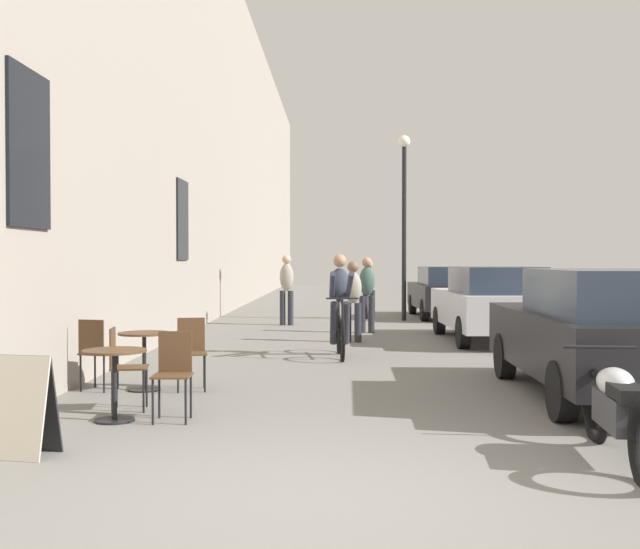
% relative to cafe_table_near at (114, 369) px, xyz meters
% --- Properties ---
extents(ground_plane, '(88.00, 88.00, 0.00)m').
position_rel_cafe_table_near_xyz_m(ground_plane, '(2.12, -2.48, -0.52)').
color(ground_plane, slate).
extents(building_facade_left, '(0.54, 68.00, 10.85)m').
position_rel_cafe_table_near_xyz_m(building_facade_left, '(-1.33, 11.52, 4.91)').
color(building_facade_left, gray).
rests_on(building_facade_left, ground_plane).
extents(cafe_table_near, '(0.64, 0.64, 0.72)m').
position_rel_cafe_table_near_xyz_m(cafe_table_near, '(0.00, 0.00, 0.00)').
color(cafe_table_near, black).
rests_on(cafe_table_near, ground_plane).
extents(cafe_chair_near_toward_street, '(0.43, 0.43, 0.89)m').
position_rel_cafe_table_near_xyz_m(cafe_chair_near_toward_street, '(-0.08, 0.56, -0.00)').
color(cafe_chair_near_toward_street, black).
rests_on(cafe_chair_near_toward_street, ground_plane).
extents(cafe_chair_near_toward_wall, '(0.39, 0.39, 0.89)m').
position_rel_cafe_table_near_xyz_m(cafe_chair_near_toward_wall, '(0.58, 0.08, -0.00)').
color(cafe_chair_near_toward_wall, black).
rests_on(cafe_chair_near_toward_wall, ground_plane).
extents(cafe_table_mid, '(0.64, 0.64, 0.72)m').
position_rel_cafe_table_near_xyz_m(cafe_table_mid, '(-0.16, 1.81, 0.00)').
color(cafe_table_mid, black).
rests_on(cafe_table_mid, ground_plane).
extents(cafe_chair_mid_toward_street, '(0.45, 0.45, 0.89)m').
position_rel_cafe_table_near_xyz_m(cafe_chair_mid_toward_street, '(0.41, 1.89, -0.00)').
color(cafe_chair_mid_toward_street, black).
rests_on(cafe_chair_mid_toward_street, ground_plane).
extents(cafe_chair_mid_toward_wall, '(0.46, 0.46, 0.89)m').
position_rel_cafe_table_near_xyz_m(cafe_chair_mid_toward_wall, '(-0.74, 1.74, -0.00)').
color(cafe_chair_mid_toward_wall, black).
rests_on(cafe_chair_mid_toward_wall, ground_plane).
extents(sandwich_board_sign, '(0.61, 0.47, 0.84)m').
position_rel_cafe_table_near_xyz_m(sandwich_board_sign, '(-0.38, -1.36, -0.11)').
color(sandwich_board_sign, black).
rests_on(sandwich_board_sign, ground_plane).
extents(cyclist_on_bicycle, '(0.52, 1.76, 1.74)m').
position_rel_cafe_table_near_xyz_m(cyclist_on_bicycle, '(2.28, 5.25, 0.29)').
color(cyclist_on_bicycle, black).
rests_on(cyclist_on_bicycle, ground_plane).
extents(pedestrian_near, '(0.37, 0.28, 1.59)m').
position_rel_cafe_table_near_xyz_m(pedestrian_near, '(2.53, 7.42, 0.37)').
color(pedestrian_near, '#26262D').
rests_on(pedestrian_near, ground_plane).
extents(pedestrian_mid, '(0.34, 0.25, 1.67)m').
position_rel_cafe_table_near_xyz_m(pedestrian_mid, '(2.88, 9.33, 0.42)').
color(pedestrian_mid, '#26262D').
rests_on(pedestrian_mid, ground_plane).
extents(pedestrian_far, '(0.36, 0.28, 1.73)m').
position_rel_cafe_table_near_xyz_m(pedestrian_far, '(0.97, 11.28, 0.46)').
color(pedestrian_far, '#26262D').
rests_on(pedestrian_far, ground_plane).
extents(pedestrian_furthest, '(0.35, 0.25, 1.60)m').
position_rel_cafe_table_near_xyz_m(pedestrian_furthest, '(3.08, 13.43, 0.38)').
color(pedestrian_furthest, '#26262D').
rests_on(pedestrian_furthest, ground_plane).
extents(street_lamp, '(0.32, 0.32, 4.90)m').
position_rel_cafe_table_near_xyz_m(street_lamp, '(3.99, 12.80, 2.59)').
color(street_lamp, black).
rests_on(street_lamp, ground_plane).
extents(parked_car_nearest, '(1.84, 4.28, 1.51)m').
position_rel_cafe_table_near_xyz_m(parked_car_nearest, '(5.30, 1.34, 0.26)').
color(parked_car_nearest, black).
rests_on(parked_car_nearest, ground_plane).
extents(parked_car_second, '(1.85, 4.21, 1.48)m').
position_rel_cafe_table_near_xyz_m(parked_car_second, '(5.27, 7.62, 0.25)').
color(parked_car_second, '#B7B7BC').
rests_on(parked_car_second, ground_plane).
extents(parked_car_third, '(1.78, 4.04, 1.43)m').
position_rel_cafe_table_near_xyz_m(parked_car_third, '(5.24, 13.78, 0.22)').
color(parked_car_third, black).
rests_on(parked_car_third, ground_plane).
extents(parked_motorcycle, '(0.62, 2.15, 0.92)m').
position_rel_cafe_table_near_xyz_m(parked_motorcycle, '(4.50, -1.44, -0.12)').
color(parked_motorcycle, black).
rests_on(parked_motorcycle, ground_plane).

